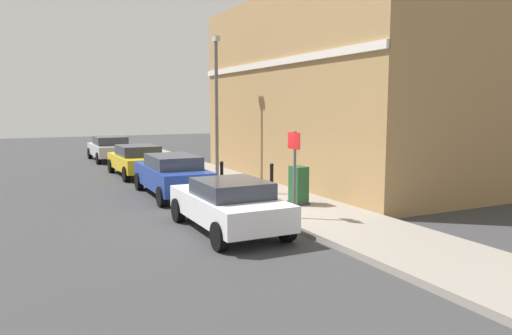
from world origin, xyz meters
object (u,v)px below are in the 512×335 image
car_yellow (138,160)px  car_silver (110,148)px  bollard_near_cabinet (272,177)px  street_sign (294,161)px  utility_cabinet (299,187)px  bollard_far_kerb (222,175)px  lamppost (216,101)px  car_blue (172,174)px  car_white (229,204)px

car_yellow → car_silver: bearing=-0.6°
car_yellow → bollard_near_cabinet: size_ratio=4.09×
street_sign → car_yellow: bearing=99.3°
bollard_near_cabinet → utility_cabinet: bearing=-93.0°
utility_cabinet → car_yellow: bearing=107.0°
utility_cabinet → bollard_far_kerb: utility_cabinet is taller
car_silver → bollard_far_kerb: car_silver is taller
car_yellow → bollard_far_kerb: (1.63, -5.93, -0.02)m
car_silver → lamppost: bearing=-165.2°
car_yellow → street_sign: size_ratio=1.85×
car_blue → bollard_far_kerb: 1.72m
street_sign → lamppost: (0.89, 7.78, 1.64)m
utility_cabinet → bollard_far_kerb: 3.45m
car_white → car_blue: size_ratio=0.91×
car_blue → lamppost: size_ratio=0.78×
car_blue → car_yellow: bearing=0.6°
bollard_far_kerb → car_silver: bearing=97.7°
utility_cabinet → street_sign: 2.10m
car_yellow → car_silver: (-0.09, 6.75, 0.01)m
car_white → utility_cabinet: car_white is taller
car_yellow → car_white: bearing=178.1°
car_silver → bollard_near_cabinet: bearing=-168.9°
street_sign → bollard_near_cabinet: bearing=71.4°
car_yellow → street_sign: (1.75, -10.70, 0.94)m
car_silver → bollard_near_cabinet: car_silver is taller
car_silver → car_white: bearing=179.0°
car_yellow → bollard_far_kerb: size_ratio=4.09×
car_blue → lamppost: lamppost is taller
car_blue → lamppost: bearing=-45.7°
car_silver → bollard_near_cabinet: size_ratio=4.03×
car_yellow → car_blue: bearing=178.5°
car_white → car_yellow: bearing=-0.9°
car_blue → car_silver: bearing=1.1°
car_yellow → lamppost: size_ratio=0.74×
car_blue → street_sign: size_ratio=1.94×
bollard_near_cabinet → bollard_far_kerb: 1.84m
bollard_near_cabinet → street_sign: bearing=-108.6°
bollard_near_cabinet → street_sign: (-1.16, -3.44, 0.96)m
bollard_near_cabinet → street_sign: 3.76m
car_silver → bollard_far_kerb: size_ratio=4.03×
utility_cabinet → lamppost: size_ratio=0.20×
street_sign → bollard_far_kerb: bearing=91.4°
bollard_far_kerb → street_sign: street_sign is taller
car_white → bollard_near_cabinet: (3.01, 3.42, 0.01)m
car_yellow → lamppost: (2.64, -2.92, 2.58)m
utility_cabinet → street_sign: street_sign is taller
car_white → bollard_far_kerb: bearing=-20.4°
car_silver → street_sign: (1.84, -17.45, 0.92)m
utility_cabinet → lamppost: bearing=91.5°
bollard_near_cabinet → lamppost: size_ratio=0.18×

